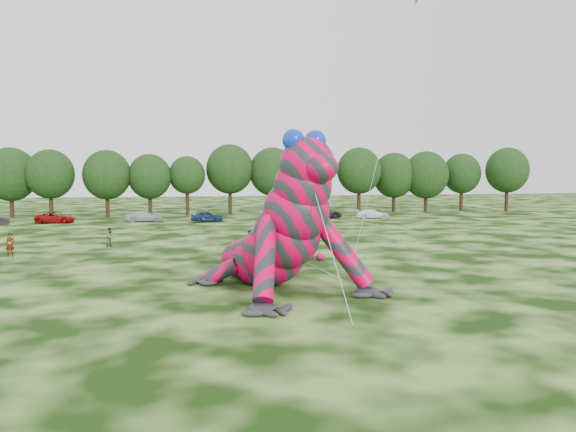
% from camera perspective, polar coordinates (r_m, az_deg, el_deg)
% --- Properties ---
extents(ground, '(240.00, 240.00, 0.00)m').
position_cam_1_polar(ground, '(26.52, -10.78, -9.72)').
color(ground, '#16330A').
rests_on(ground, ground).
extents(inflatable_gecko, '(20.22, 21.65, 8.65)m').
position_cam_1_polar(inflatable_gecko, '(32.17, -2.66, 0.68)').
color(inflatable_gecko, '#DC0042').
rests_on(inflatable_gecko, ground).
extents(flying_kite, '(3.58, 4.21, 18.53)m').
position_cam_1_polar(flying_kite, '(38.17, 12.49, 19.31)').
color(flying_kite, red).
rests_on(flying_kite, ground).
extents(tree_5, '(7.16, 6.44, 9.80)m').
position_cam_1_polar(tree_5, '(87.28, -26.33, 3.07)').
color(tree_5, black).
rests_on(tree_5, ground).
extents(tree_6, '(6.52, 5.86, 9.49)m').
position_cam_1_polar(tree_6, '(84.26, -22.98, 3.04)').
color(tree_6, black).
rests_on(tree_6, ground).
extents(tree_7, '(6.68, 6.01, 9.48)m').
position_cam_1_polar(tree_7, '(83.14, -17.91, 3.16)').
color(tree_7, black).
rests_on(tree_7, ground).
extents(tree_8, '(6.14, 5.53, 8.94)m').
position_cam_1_polar(tree_8, '(82.82, -13.86, 3.06)').
color(tree_8, black).
rests_on(tree_8, ground).
extents(tree_9, '(5.27, 4.74, 8.68)m').
position_cam_1_polar(tree_9, '(83.08, -10.20, 3.03)').
color(tree_9, black).
rests_on(tree_9, ground).
extents(tree_10, '(7.09, 6.38, 10.50)m').
position_cam_1_polar(tree_10, '(84.61, -5.92, 3.73)').
color(tree_10, black).
rests_on(tree_10, ground).
extents(tree_11, '(7.01, 6.31, 10.07)m').
position_cam_1_polar(tree_11, '(85.03, -1.59, 3.61)').
color(tree_11, black).
rests_on(tree_11, ground).
extents(tree_12, '(5.99, 5.39, 8.97)m').
position_cam_1_polar(tree_12, '(85.82, 2.57, 3.25)').
color(tree_12, black).
rests_on(tree_12, ground).
extents(tree_13, '(6.83, 6.15, 10.13)m').
position_cam_1_polar(tree_13, '(87.16, 7.23, 3.61)').
color(tree_13, black).
rests_on(tree_13, ground).
extents(tree_14, '(6.82, 6.14, 9.40)m').
position_cam_1_polar(tree_14, '(90.82, 10.72, 3.38)').
color(tree_14, black).
rests_on(tree_14, ground).
extents(tree_15, '(7.17, 6.45, 9.63)m').
position_cam_1_polar(tree_15, '(91.92, 13.85, 3.41)').
color(tree_15, black).
rests_on(tree_15, ground).
extents(tree_16, '(6.26, 5.63, 9.37)m').
position_cam_1_polar(tree_16, '(96.46, 17.22, 3.31)').
color(tree_16, black).
rests_on(tree_16, ground).
extents(tree_17, '(6.98, 6.28, 10.30)m').
position_cam_1_polar(tree_17, '(97.37, 21.36, 3.49)').
color(tree_17, black).
rests_on(tree_17, ground).
extents(car_2, '(4.91, 2.54, 1.32)m').
position_cam_1_polar(car_2, '(75.96, -22.56, -0.17)').
color(car_2, '#9B0A09').
rests_on(car_2, ground).
extents(car_3, '(4.83, 2.02, 1.39)m').
position_cam_1_polar(car_3, '(74.35, -14.40, -0.03)').
color(car_3, '#ADB3B6').
rests_on(car_3, ground).
extents(car_4, '(4.16, 1.77, 1.40)m').
position_cam_1_polar(car_4, '(72.47, -8.23, -0.05)').
color(car_4, '#16294B').
rests_on(car_4, ground).
extents(car_5, '(4.42, 2.30, 1.39)m').
position_cam_1_polar(car_5, '(76.29, -1.22, 0.23)').
color(car_5, beige).
rests_on(car_5, ground).
extents(car_6, '(5.60, 2.90, 1.51)m').
position_cam_1_polar(car_6, '(77.47, 3.54, 0.33)').
color(car_6, '#28272A').
rests_on(car_6, ground).
extents(car_7, '(4.66, 2.42, 1.29)m').
position_cam_1_polar(car_7, '(77.65, 8.55, 0.22)').
color(car_7, white).
rests_on(car_7, ground).
extents(spectator_2, '(0.97, 1.26, 1.72)m').
position_cam_1_polar(spectator_2, '(59.40, 2.05, -0.87)').
color(spectator_2, gray).
rests_on(spectator_2, ground).
extents(spectator_0, '(0.68, 0.48, 1.79)m').
position_cam_1_polar(spectator_0, '(47.73, -26.39, -2.65)').
color(spectator_0, gray).
rests_on(spectator_0, ground).
extents(spectator_5, '(1.77, 0.64, 1.88)m').
position_cam_1_polar(spectator_5, '(44.17, -3.81, -2.66)').
color(spectator_5, gray).
rests_on(spectator_5, ground).
extents(spectator_1, '(0.99, 1.00, 1.63)m').
position_cam_1_polar(spectator_1, '(50.71, -17.59, -2.07)').
color(spectator_1, gray).
rests_on(spectator_1, ground).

